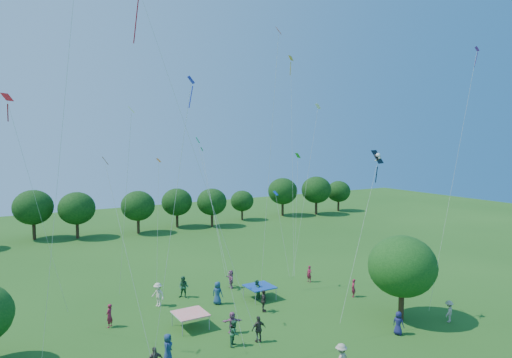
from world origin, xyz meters
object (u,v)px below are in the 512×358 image
object	(u,v)px
near_tree_east	(402,266)
tent_blue	(260,287)
red_high_kite	(160,54)
pirate_kite	(377,160)
tent_red_stripe	(190,314)

from	to	relation	value
near_tree_east	tent_blue	distance (m)	11.77
tent_blue	red_high_kite	xyz separation A→B (m)	(-11.01, -7.92, 16.87)
pirate_kite	red_high_kite	size ratio (longest dim) A/B	0.54
near_tree_east	tent_red_stripe	size ratio (longest dim) A/B	2.87
near_tree_east	pirate_kite	bearing A→B (deg)	151.13
near_tree_east	tent_red_stripe	bearing A→B (deg)	154.82
tent_red_stripe	tent_blue	bearing A→B (deg)	19.58
tent_red_stripe	pirate_kite	bearing A→B (deg)	-24.61
tent_red_stripe	red_high_kite	xyz separation A→B (m)	(-3.72, -5.32, 16.87)
tent_red_stripe	tent_blue	distance (m)	7.74
pirate_kite	tent_blue	bearing A→B (deg)	121.01
tent_blue	pirate_kite	bearing A→B (deg)	-58.99
tent_blue	red_high_kite	world-z (taller)	red_high_kite
pirate_kite	red_high_kite	world-z (taller)	red_high_kite
near_tree_east	red_high_kite	world-z (taller)	red_high_kite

